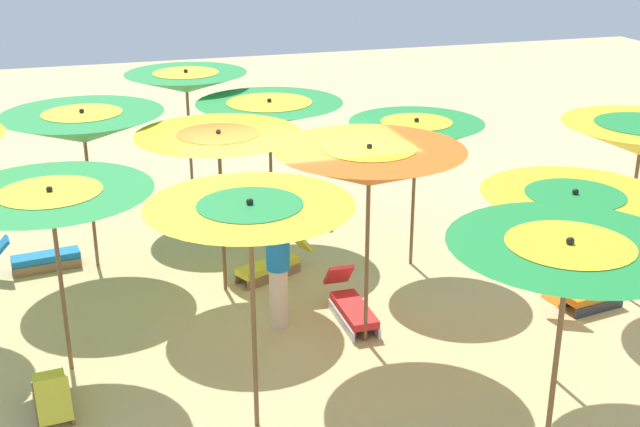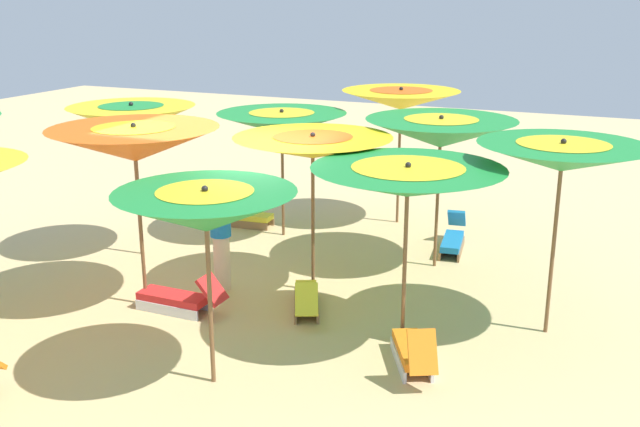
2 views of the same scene
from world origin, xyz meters
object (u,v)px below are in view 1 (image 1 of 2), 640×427
at_px(beach_umbrella_2, 251,225).
at_px(beachgoer_0, 278,261).
at_px(beach_umbrella_7, 573,210).
at_px(beach_umbrella_4, 83,127).
at_px(lounger_1, 52,396).
at_px(lounger_4, 273,264).
at_px(beach_umbrella_10, 416,136).
at_px(beach_umbrella_3, 567,267).
at_px(lounger_0, 586,295).
at_px(lounger_5, 300,214).
at_px(lounger_2, 39,258).
at_px(beach_umbrella_6, 369,167).
at_px(beach_umbrella_5, 219,144).
at_px(lounger_3, 352,306).
at_px(beach_umbrella_8, 186,82).
at_px(beach_umbrella_1, 52,207).
at_px(beach_umbrella_9, 270,113).

bearing_deg(beach_umbrella_2, beachgoer_0, 159.31).
bearing_deg(beach_umbrella_7, beach_umbrella_4, -134.54).
height_order(lounger_1, lounger_4, lounger_1).
bearing_deg(beach_umbrella_10, beach_umbrella_3, -9.52).
relative_size(beach_umbrella_10, lounger_0, 1.91).
height_order(lounger_4, lounger_5, lounger_5).
bearing_deg(beach_umbrella_4, lounger_0, 61.39).
bearing_deg(beach_umbrella_10, lounger_2, -104.67).
xyz_separation_m(lounger_4, lounger_5, (-1.77, 0.92, 0.02)).
bearing_deg(beach_umbrella_10, beach_umbrella_6, -36.27).
bearing_deg(beach_umbrella_5, beach_umbrella_2, -5.19).
distance_m(lounger_1, lounger_3, 3.86).
bearing_deg(beach_umbrella_8, beach_umbrella_7, 24.79).
xyz_separation_m(beach_umbrella_10, lounger_2, (-1.40, -5.34, -1.79)).
xyz_separation_m(beach_umbrella_1, beachgoer_0, (-0.28, 2.58, -1.11)).
relative_size(beach_umbrella_1, lounger_4, 1.79).
relative_size(lounger_0, lounger_5, 0.98).
bearing_deg(beach_umbrella_9, beach_umbrella_8, -146.94).
bearing_deg(beach_umbrella_4, beach_umbrella_7, 45.46).
bearing_deg(beach_umbrella_10, beach_umbrella_4, -106.19).
relative_size(beach_umbrella_3, lounger_2, 1.90).
distance_m(beach_umbrella_7, beach_umbrella_10, 3.45).
bearing_deg(beach_umbrella_5, lounger_0, 65.95).
bearing_deg(beach_umbrella_5, lounger_5, 140.21).
height_order(beach_umbrella_4, lounger_0, beach_umbrella_4).
xyz_separation_m(beach_umbrella_10, lounger_4, (-0.18, -2.09, -1.79)).
bearing_deg(beach_umbrella_2, beach_umbrella_9, 164.23).
xyz_separation_m(beach_umbrella_5, lounger_5, (-2.00, 1.66, -1.91)).
distance_m(beach_umbrella_5, lounger_1, 3.85).
bearing_deg(lounger_2, beach_umbrella_8, 27.67).
bearing_deg(beach_umbrella_8, beach_umbrella_3, 12.98).
height_order(lounger_0, lounger_1, lounger_1).
height_order(beach_umbrella_5, lounger_1, beach_umbrella_5).
bearing_deg(lounger_2, beach_umbrella_10, -22.54).
bearing_deg(lounger_5, lounger_4, 35.07).
distance_m(beach_umbrella_2, lounger_0, 5.35).
xyz_separation_m(beach_umbrella_5, lounger_3, (1.36, 1.40, -1.92)).
height_order(beach_umbrella_1, beach_umbrella_4, beach_umbrella_4).
bearing_deg(beach_umbrella_4, beach_umbrella_9, 96.88).
bearing_deg(lounger_2, beach_umbrella_4, -13.92).
bearing_deg(lounger_4, beach_umbrella_6, 81.74).
bearing_deg(beach_umbrella_5, beach_umbrella_7, 42.90).
distance_m(beach_umbrella_4, beach_umbrella_7, 6.76).
height_order(beach_umbrella_2, beach_umbrella_8, beach_umbrella_2).
distance_m(beach_umbrella_3, beach_umbrella_6, 3.16).
relative_size(beach_umbrella_2, lounger_3, 1.97).
xyz_separation_m(beach_umbrella_8, lounger_2, (1.83, -2.57, -2.08)).
distance_m(beach_umbrella_3, beach_umbrella_9, 6.78).
bearing_deg(lounger_4, beach_umbrella_1, 6.58).
height_order(beach_umbrella_1, lounger_1, beach_umbrella_1).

